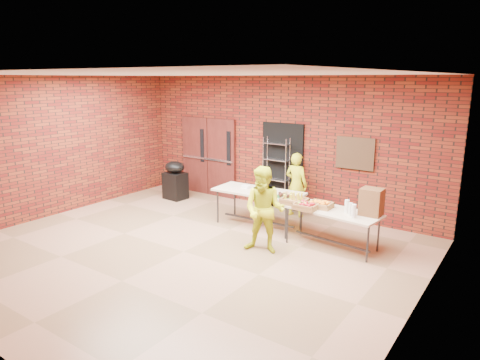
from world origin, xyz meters
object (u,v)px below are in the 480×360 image
object	(u,v)px
covered_grill	(175,180)
volunteer_woman	(296,185)
volunteer_man	(264,210)
coffee_dispenser	(372,202)
wire_rack	(276,174)
table_right	(333,213)
table_left	(258,194)

from	to	relation	value
covered_grill	volunteer_woman	size ratio (longest dim) A/B	0.68
volunteer_woman	volunteer_man	bearing A→B (deg)	105.53
coffee_dispenser	volunteer_woman	bearing A→B (deg)	150.83
wire_rack	table_right	distance (m)	2.63
table_right	covered_grill	size ratio (longest dim) A/B	1.83
wire_rack	volunteer_woman	xyz separation A→B (m)	(0.67, -0.22, -0.14)
wire_rack	covered_grill	distance (m)	2.77
wire_rack	table_right	world-z (taller)	wire_rack
volunteer_man	table_left	bearing A→B (deg)	112.98
wire_rack	coffee_dispenser	size ratio (longest dim) A/B	3.58
table_right	coffee_dispenser	size ratio (longest dim) A/B	3.78
table_right	covered_grill	bearing A→B (deg)	177.84
covered_grill	volunteer_man	xyz separation A→B (m)	(3.83, -1.69, 0.30)
covered_grill	volunteer_man	bearing A→B (deg)	-19.83
covered_grill	coffee_dispenser	bearing A→B (deg)	-2.81
volunteer_woman	volunteer_man	world-z (taller)	volunteer_man
table_left	covered_grill	size ratio (longest dim) A/B	1.95
covered_grill	table_right	bearing A→B (deg)	-5.16
coffee_dispenser	covered_grill	distance (m)	5.50
coffee_dispenser	volunteer_woman	world-z (taller)	volunteer_woman
table_right	volunteer_man	size ratio (longest dim) A/B	1.16
table_left	covered_grill	distance (m)	3.04
covered_grill	volunteer_man	size ratio (longest dim) A/B	0.63
volunteer_woman	covered_grill	bearing A→B (deg)	11.61
table_left	volunteer_woman	bearing A→B (deg)	70.68
coffee_dispenser	volunteer_man	size ratio (longest dim) A/B	0.31
table_left	coffee_dispenser	world-z (taller)	coffee_dispenser
wire_rack	volunteer_man	distance (m)	2.73
table_right	volunteer_man	world-z (taller)	volunteer_man
table_right	covered_grill	xyz separation A→B (m)	(-4.76, 0.77, -0.16)
wire_rack	volunteer_man	bearing A→B (deg)	-63.81
wire_rack	table_left	size ratio (longest dim) A/B	0.89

